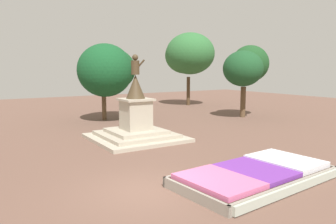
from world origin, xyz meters
The scene contains 6 objects.
ground_plane centered at (0.00, 0.00, 0.00)m, with size 78.95×78.95×0.00m, color brown.
flower_planter centered at (3.90, -1.28, 0.24)m, with size 6.36×3.66×0.54m.
statue_monument centered at (3.40, 7.55, 0.93)m, with size 4.95×4.95×4.93m.
park_tree_far_left centered at (4.72, 15.09, 4.01)m, with size 4.94×5.09×6.04m.
park_tree_behind_statue centered at (16.54, 20.77, 5.68)m, with size 5.30×5.81×8.05m.
park_tree_far_right centered at (15.20, 10.44, 4.31)m, with size 4.56×3.72×6.09m.
Camera 1 is at (-5.06, -9.36, 4.12)m, focal length 35.00 mm.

